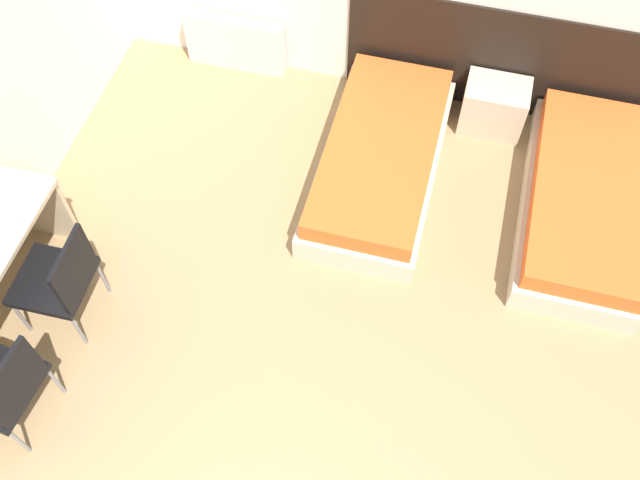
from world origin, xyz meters
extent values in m
cube|color=black|center=(0.99, 4.57, 0.50)|extent=(2.57, 0.03, 0.99)
cube|color=beige|center=(0.20, 3.59, 0.11)|extent=(0.89, 1.88, 0.22)
cube|color=#E05B23|center=(0.20, 3.59, 0.30)|extent=(0.81, 1.80, 0.16)
cube|color=beige|center=(1.78, 3.59, 0.11)|extent=(0.89, 1.88, 0.22)
cube|color=#E05B23|center=(1.78, 3.59, 0.30)|extent=(0.81, 1.80, 0.16)
cube|color=beige|center=(0.99, 4.35, 0.22)|extent=(0.51, 0.36, 0.44)
cube|color=silver|center=(-1.28, 4.48, 0.26)|extent=(0.88, 0.12, 0.51)
cube|color=#C6B28E|center=(-2.06, 2.41, 0.35)|extent=(0.47, 0.04, 0.71)
cube|color=black|center=(-1.65, 1.83, 0.42)|extent=(0.49, 0.49, 0.05)
cube|color=black|center=(-1.43, 1.84, 0.66)|extent=(0.04, 0.43, 0.42)
cylinder|color=slate|center=(-1.85, 1.62, 0.20)|extent=(0.02, 0.02, 0.40)
cylinder|color=slate|center=(-1.87, 2.04, 0.20)|extent=(0.02, 0.02, 0.40)
cylinder|color=slate|center=(-1.44, 1.63, 0.20)|extent=(0.02, 0.02, 0.40)
cylinder|color=slate|center=(-1.45, 2.05, 0.20)|extent=(0.02, 0.02, 0.40)
cube|color=black|center=(-1.43, 1.06, 0.66)|extent=(0.07, 0.43, 0.42)
cylinder|color=slate|center=(-1.84, 1.31, 0.20)|extent=(0.02, 0.02, 0.40)
cylinder|color=slate|center=(-1.47, 0.85, 0.20)|extent=(0.02, 0.02, 0.40)
cylinder|color=slate|center=(-1.42, 1.27, 0.20)|extent=(0.02, 0.02, 0.40)
camera|label=1|loc=(0.66, 0.04, 4.53)|focal=40.00mm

